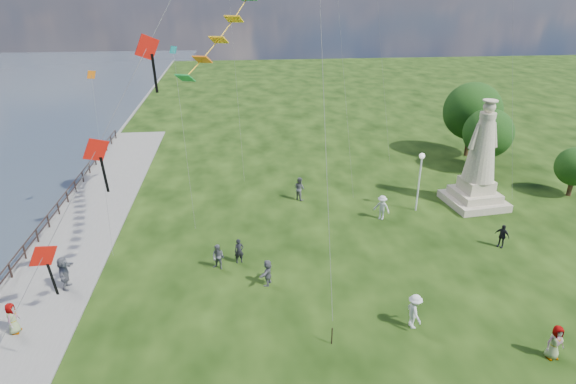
{
  "coord_description": "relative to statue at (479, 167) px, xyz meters",
  "views": [
    {
      "loc": [
        -3.27,
        -14.1,
        15.28
      ],
      "look_at": [
        -1.0,
        8.0,
        5.5
      ],
      "focal_mm": 30.0,
      "sensor_mm": 36.0,
      "label": 1
    }
  ],
  "objects": [
    {
      "name": "waterfront",
      "position": [
        -29.03,
        -7.8,
        -3.02
      ],
      "size": [
        200.0,
        200.0,
        1.51
      ],
      "color": "#2F3A47",
      "rests_on": "ground"
    },
    {
      "name": "statue",
      "position": [
        0.0,
        0.0,
        0.0
      ],
      "size": [
        4.29,
        4.29,
        7.84
      ],
      "rotation": [
        0.0,
        0.0,
        0.12
      ],
      "color": "tan",
      "rests_on": "ground"
    },
    {
      "name": "lamppost",
      "position": [
        -4.63,
        -0.6,
        0.2
      ],
      "size": [
        0.41,
        0.41,
        4.38
      ],
      "color": "silver",
      "rests_on": "ground"
    },
    {
      "name": "tree_row",
      "position": [
        4.57,
        8.37,
        0.86
      ],
      "size": [
        7.94,
        13.91,
        6.94
      ],
      "color": "#382314",
      "rests_on": "ground"
    },
    {
      "name": "person_1",
      "position": [
        -18.63,
        -6.92,
        -2.19
      ],
      "size": [
        0.88,
        0.77,
        1.55
      ],
      "primitive_type": "imported",
      "rotation": [
        0.0,
        0.0,
        -0.49
      ],
      "color": "#595960",
      "rests_on": "ground"
    },
    {
      "name": "person_2",
      "position": [
        -9.2,
        -13.02,
        -2.06
      ],
      "size": [
        0.73,
        1.22,
        1.8
      ],
      "primitive_type": "imported",
      "rotation": [
        0.0,
        0.0,
        1.68
      ],
      "color": "silver",
      "rests_on": "ground"
    },
    {
      "name": "person_4",
      "position": [
        -3.78,
        -15.64,
        -2.12
      ],
      "size": [
        0.85,
        0.56,
        1.68
      ],
      "primitive_type": "imported",
      "rotation": [
        0.0,
        0.0,
        0.07
      ],
      "color": "#595960",
      "rests_on": "ground"
    },
    {
      "name": "person_5",
      "position": [
        -26.7,
        -8.14,
        -2.02
      ],
      "size": [
        0.84,
        1.79,
        1.89
      ],
      "primitive_type": "imported",
      "rotation": [
        0.0,
        0.0,
        1.62
      ],
      "color": "#595960",
      "rests_on": "ground"
    },
    {
      "name": "person_6",
      "position": [
        -17.43,
        -6.35,
        -2.2
      ],
      "size": [
        0.62,
        0.47,
        1.52
      ],
      "primitive_type": "imported",
      "rotation": [
        0.0,
        0.0,
        0.21
      ],
      "color": "black",
      "rests_on": "ground"
    },
    {
      "name": "person_7",
      "position": [
        -12.8,
        2.19,
        -2.07
      ],
      "size": [
        0.95,
        1.02,
        1.79
      ],
      "primitive_type": "imported",
      "rotation": [
        0.0,
        0.0,
        2.21
      ],
      "color": "#595960",
      "rests_on": "ground"
    },
    {
      "name": "person_8",
      "position": [
        -7.53,
        -1.68,
        -2.08
      ],
      "size": [
        1.27,
        1.15,
        1.77
      ],
      "primitive_type": "imported",
      "rotation": [
        0.0,
        0.0,
        -0.64
      ],
      "color": "silver",
      "rests_on": "ground"
    },
    {
      "name": "person_9",
      "position": [
        -1.16,
        -6.19,
        -2.19
      ],
      "size": [
        0.92,
        1.01,
        1.55
      ],
      "primitive_type": "imported",
      "rotation": [
        0.0,
        0.0,
        -0.93
      ],
      "color": "black",
      "rests_on": "ground"
    },
    {
      "name": "person_10",
      "position": [
        -27.98,
        -11.6,
        -2.16
      ],
      "size": [
        0.51,
        0.8,
        1.6
      ],
      "primitive_type": "imported",
      "rotation": [
        0.0,
        0.0,
        1.53
      ],
      "color": "#595960",
      "rests_on": "ground"
    },
    {
      "name": "person_11",
      "position": [
        -15.91,
        -8.76,
        -2.21
      ],
      "size": [
        1.16,
        1.52,
        1.51
      ],
      "primitive_type": "imported",
      "rotation": [
        0.0,
        0.0,
        4.26
      ],
      "color": "#595960",
      "rests_on": "ground"
    },
    {
      "name": "red_kite_train",
      "position": [
        -20.54,
        -12.21,
        9.58
      ],
      "size": [
        11.29,
        9.35,
        20.3
      ],
      "color": "black",
      "rests_on": "ground"
    },
    {
      "name": "small_kites",
      "position": [
        -12.2,
        6.16,
        10.01
      ],
      "size": [
        29.6,
        19.74,
        24.18
      ],
      "color": "teal",
      "rests_on": "ground"
    }
  ]
}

